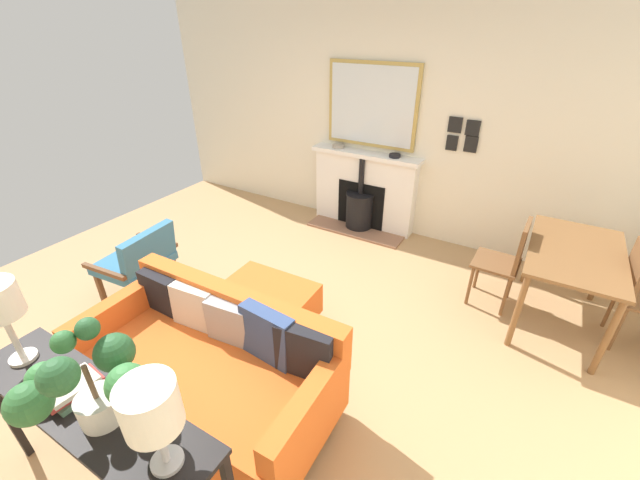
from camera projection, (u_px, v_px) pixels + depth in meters
name	position (u px, v px, depth m)	size (l,w,h in m)	color
ground_plane	(260.00, 331.00, 3.55)	(5.06, 6.34, 0.01)	tan
wall_left	(381.00, 123.00, 4.78)	(0.12, 6.34, 2.69)	silver
fireplace	(363.00, 195.00, 5.13)	(0.51, 1.42, 1.01)	#93664C
mirror_over_mantel	(372.00, 105.00, 4.66)	(0.04, 1.13, 0.97)	tan
mantel_bowl_near	(338.00, 146.00, 5.02)	(0.15, 0.15, 0.05)	#9E9384
mantel_bowl_far	(395.00, 155.00, 4.68)	(0.14, 0.14, 0.04)	black
sofa	(211.00, 364.00, 2.75)	(0.92, 1.82, 0.81)	#B2B2B7
ottoman	(267.00, 302.00, 3.52)	(0.63, 0.83, 0.39)	#B2B2B7
armchair_accent	(139.00, 259.00, 3.79)	(0.73, 0.64, 0.77)	brown
console_table	(93.00, 417.00, 2.00)	(0.37, 1.55, 0.80)	black
table_lamp_far_end	(151.00, 409.00, 1.52)	(0.23, 0.23, 0.47)	#B2B2B7
potted_plant	(85.00, 381.00, 1.70)	(0.52, 0.47, 0.56)	silver
book_stack	(73.00, 389.00, 1.98)	(0.28, 0.19, 0.08)	#4C7056
dining_table	(574.00, 261.00, 3.35)	(1.19, 0.72, 0.76)	brown
dining_chair_near_fireplace	(508.00, 258.00, 3.63)	(0.41, 0.41, 0.91)	brown
dining_chair_by_back_wall	(639.00, 290.00, 3.18)	(0.44, 0.44, 0.93)	brown
photo_gallery_row	(463.00, 135.00, 4.29)	(0.02, 0.34, 0.36)	black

